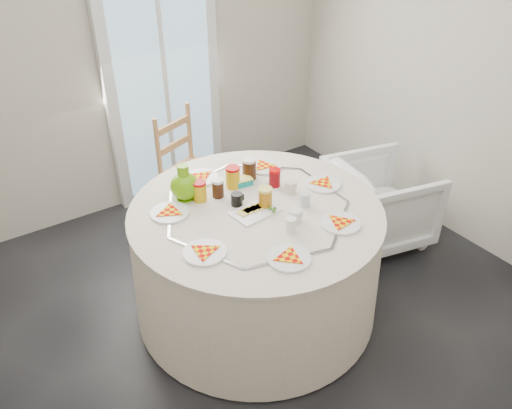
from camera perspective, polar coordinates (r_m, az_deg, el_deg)
floor at (r=3.22m, az=0.13°, el=-15.50°), size 4.00×4.00×0.00m
wall_back at (r=4.10m, az=-16.50°, el=15.98°), size 4.00×0.02×2.60m
wall_right at (r=3.82m, az=26.42°, el=12.75°), size 0.02×4.00×2.60m
glass_door at (r=4.27m, az=-10.59°, el=13.83°), size 1.00×0.08×2.10m
table at (r=3.21m, az=0.00°, el=-6.38°), size 1.57×1.57×0.80m
wooden_chair at (r=3.98m, az=-7.12°, el=3.56°), size 0.56×0.55×0.97m
armchair at (r=3.94m, az=13.98°, el=1.01°), size 0.80×0.83×0.72m
place_settings at (r=2.97m, az=0.00°, el=-0.49°), size 1.59×1.59×0.02m
jar_cluster at (r=3.09m, az=-2.23°, el=2.04°), size 0.58×0.35×0.16m
butter_tub at (r=3.20m, az=-1.53°, el=2.49°), size 0.13×0.10×0.05m
green_pitcher at (r=3.05m, az=-8.19°, el=2.26°), size 0.22×0.22×0.22m
cheese_platter at (r=2.94m, az=-0.08°, el=-0.92°), size 0.29×0.21×0.04m
mugs_glasses at (r=2.99m, az=1.93°, el=0.59°), size 0.68×0.68×0.10m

